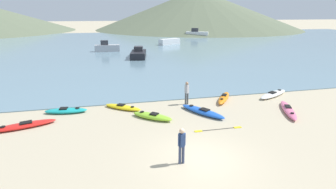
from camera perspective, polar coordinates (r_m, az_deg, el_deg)
name	(u,v)px	position (r m, az deg, el deg)	size (l,w,h in m)	color
ground_plane	(200,159)	(12.09, 7.03, -13.84)	(400.00, 400.00, 0.00)	tan
bay_water	(126,45)	(53.35, -9.10, 10.56)	(160.00, 70.00, 0.06)	slate
far_hill_midright	(197,9)	(106.77, 6.35, 17.92)	(77.38, 77.38, 14.56)	#5B664C
kayak_on_sand_0	(288,110)	(18.86, 24.71, -3.05)	(2.05, 3.53, 0.36)	#E5668C
kayak_on_sand_1	(66,111)	(18.27, -21.31, -3.29)	(2.73, 1.09, 0.35)	teal
kayak_on_sand_2	(273,94)	(21.99, 21.95, 0.08)	(3.43, 2.29, 0.36)	white
kayak_on_sand_3	(202,111)	(17.03, 7.50, -3.65)	(2.43, 3.28, 0.37)	blue
kayak_on_sand_4	(152,116)	(16.13, -3.43, -4.73)	(2.55, 2.26, 0.38)	#8CCC2D
kayak_on_sand_5	(23,126)	(17.01, -29.04, -5.93)	(3.57, 1.70, 0.32)	red
kayak_on_sand_6	(224,98)	(19.88, 12.04, -0.72)	(2.19, 2.80, 0.40)	orange
kayak_on_sand_7	(123,107)	(17.94, -9.81, -2.73)	(2.59, 2.15, 0.32)	yellow
person_near_foreground	(182,144)	(11.28, 3.01, -10.64)	(0.33, 0.26, 1.65)	#384260
person_near_waterline	(187,92)	(18.42, 4.11, 0.66)	(0.33, 0.29, 1.64)	#4C4C4C
moored_boat_0	(107,48)	(45.00, -13.15, 9.93)	(4.00, 1.31, 1.81)	#B2B2B7
moored_boat_1	(169,42)	(53.53, 0.30, 11.44)	(4.61, 3.17, 1.13)	white
moored_boat_2	(197,34)	(70.88, 6.28, 13.00)	(5.79, 3.87, 2.26)	white
moored_boat_3	(138,54)	(37.94, -6.45, 8.79)	(2.87, 5.08, 1.55)	black
loose_paddle	(218,129)	(15.01, 10.89, -7.44)	(2.78, 0.20, 0.03)	black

